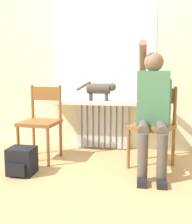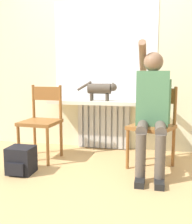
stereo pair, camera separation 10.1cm
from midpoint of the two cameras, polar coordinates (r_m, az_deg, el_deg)
ground_plane at (r=2.66m, az=-2.05°, el=-14.57°), size 12.00×12.00×0.00m
wall_with_window at (r=3.67m, az=2.79°, el=13.23°), size 7.00×0.06×2.70m
radiator at (r=3.65m, az=2.47°, el=-3.03°), size 0.73×0.08×0.64m
windowsill at (r=3.49m, az=2.18°, el=2.14°), size 1.46×0.33×0.05m
window_glass at (r=3.63m, az=2.70°, el=13.19°), size 1.40×0.01×1.32m
chair_left at (r=3.24m, az=-10.86°, el=-1.79°), size 0.45×0.45×0.90m
chair_right at (r=2.97m, az=13.27°, el=-2.76°), size 0.56×0.56×0.90m
person at (r=2.82m, az=13.12°, el=1.48°), size 0.36×1.01×1.39m
cat at (r=3.42m, az=1.93°, el=5.04°), size 0.53×0.13×0.26m
backpack at (r=2.88m, az=-15.03°, el=-10.12°), size 0.26×0.26×0.28m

